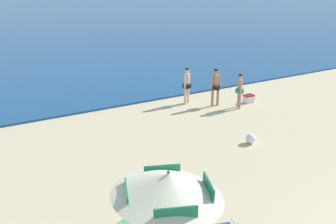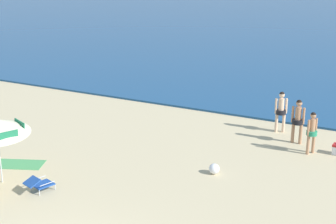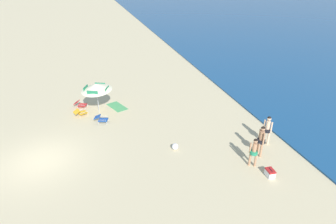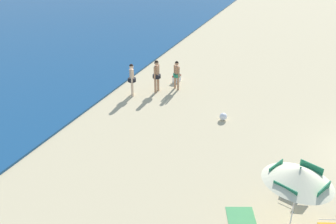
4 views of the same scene
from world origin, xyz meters
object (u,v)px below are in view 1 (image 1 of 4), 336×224
at_px(person_standing_near_shore, 187,83).
at_px(person_wading_in, 240,88).
at_px(cooler_box, 249,98).
at_px(beach_umbrella_striped_main, 168,185).
at_px(beach_ball, 251,139).
at_px(person_standing_beside, 216,85).

xyz_separation_m(person_standing_near_shore, person_wading_in, (1.70, -1.88, -0.08)).
distance_m(person_wading_in, cooler_box, 1.31).
relative_size(beach_umbrella_striped_main, person_wading_in, 1.85).
xyz_separation_m(person_standing_near_shore, beach_ball, (-0.83, -5.31, -0.85)).
bearing_deg(beach_umbrella_striped_main, beach_ball, 33.11).
bearing_deg(person_standing_near_shore, cooler_box, -28.87).
relative_size(beach_umbrella_striped_main, beach_ball, 8.22).
xyz_separation_m(person_wading_in, beach_ball, (-2.53, -3.43, -0.77)).
bearing_deg(beach_ball, cooler_box, 47.28).
bearing_deg(person_standing_near_shore, person_wading_in, -47.94).
distance_m(person_standing_near_shore, person_wading_in, 2.54).
bearing_deg(cooler_box, beach_ball, -132.72).
bearing_deg(cooler_box, person_wading_in, -158.47).
bearing_deg(person_standing_beside, person_standing_near_shore, 133.34).
bearing_deg(cooler_box, person_standing_near_shore, 151.13).
xyz_separation_m(beach_umbrella_striped_main, beach_ball, (5.97, 3.89, -1.78)).
height_order(person_standing_beside, cooler_box, person_standing_beside).
height_order(beach_umbrella_striped_main, person_standing_near_shore, beach_umbrella_striped_main).
bearing_deg(person_wading_in, beach_umbrella_striped_main, -139.26).
height_order(person_standing_beside, beach_ball, person_standing_beside).
bearing_deg(person_standing_near_shore, person_standing_beside, -46.66).
bearing_deg(beach_ball, person_standing_beside, 67.48).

